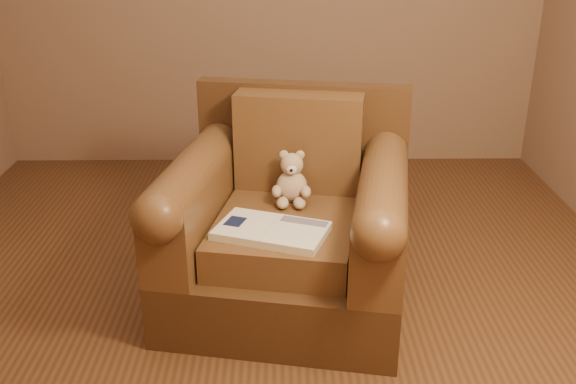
{
  "coord_description": "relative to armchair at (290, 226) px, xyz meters",
  "views": [
    {
      "loc": [
        0.08,
        -2.78,
        1.75
      ],
      "look_at": [
        0.12,
        -0.08,
        0.6
      ],
      "focal_mm": 40.0,
      "sensor_mm": 36.0,
      "label": 1
    }
  ],
  "objects": [
    {
      "name": "floor",
      "position": [
        -0.13,
        -0.02,
        -0.38
      ],
      "size": [
        4.0,
        4.0,
        0.0
      ],
      "primitive_type": "plane",
      "color": "#57351D",
      "rests_on": "ground"
    },
    {
      "name": "armchair",
      "position": [
        0.0,
        0.0,
        0.0
      ],
      "size": [
        1.27,
        1.22,
        0.99
      ],
      "rotation": [
        0.0,
        0.0,
        -0.18
      ],
      "color": "#442A16",
      "rests_on": "floor"
    },
    {
      "name": "teddy_bear",
      "position": [
        0.01,
        0.09,
        0.19
      ],
      "size": [
        0.19,
        0.21,
        0.26
      ],
      "rotation": [
        0.0,
        0.0,
        -0.05
      ],
      "color": "tan",
      "rests_on": "armchair"
    },
    {
      "name": "guidebook",
      "position": [
        -0.08,
        -0.27,
        0.11
      ],
      "size": [
        0.55,
        0.43,
        0.04
      ],
      "rotation": [
        0.0,
        0.0,
        -0.35
      ],
      "color": "beige",
      "rests_on": "armchair"
    },
    {
      "name": "side_table",
      "position": [
        0.5,
        0.99,
        -0.11
      ],
      "size": [
        0.37,
        0.37,
        0.51
      ],
      "color": "#BA8B33",
      "rests_on": "floor"
    }
  ]
}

